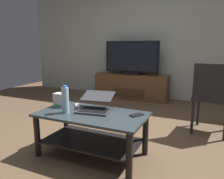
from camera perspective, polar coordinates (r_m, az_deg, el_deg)
ground_plane at (r=2.57m, az=-2.26°, el=-14.37°), size 7.68×7.68×0.00m
back_wall at (r=4.78m, az=12.22°, el=14.59°), size 6.40×0.12×2.80m
coffee_table at (r=2.24m, az=-5.46°, el=-9.76°), size 1.10×0.58×0.46m
media_cabinet at (r=4.67m, az=5.13°, el=0.84°), size 1.57×0.42×0.52m
television at (r=4.58m, az=5.17°, el=8.16°), size 1.16×0.20×0.70m
dining_chair at (r=2.97m, az=24.89°, el=-1.25°), size 0.50×0.50×0.92m
laptop at (r=2.27m, az=-4.42°, el=-4.02°), size 0.39×0.43×0.17m
router_box at (r=2.46m, az=-13.38°, el=-2.69°), size 0.14×0.10×0.15m
water_bottle_near at (r=2.21m, az=-12.24°, el=-2.71°), size 0.07×0.07×0.28m
cell_phone at (r=2.12m, az=6.49°, el=-6.70°), size 0.13×0.16×0.01m
tv_remote at (r=2.43m, az=-9.14°, el=-4.27°), size 0.13×0.15×0.02m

